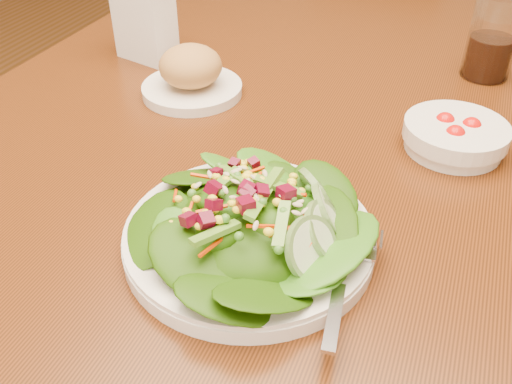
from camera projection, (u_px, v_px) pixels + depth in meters
dining_table at (259, 180)px, 0.88m from camera, size 0.90×1.40×0.75m
chair_far at (380, 33)px, 1.83m from camera, size 0.48×0.48×0.89m
salad_plate at (257, 227)px, 0.59m from camera, size 0.27×0.26×0.08m
bread_plate at (191, 75)px, 0.87m from camera, size 0.15×0.15×0.08m
tomato_bowl at (455, 136)px, 0.75m from camera, size 0.14×0.14×0.04m
drinking_glass at (491, 43)px, 0.90m from camera, size 0.08×0.08×0.13m
napkin_holder at (144, 19)px, 0.96m from camera, size 0.11×0.08×0.13m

